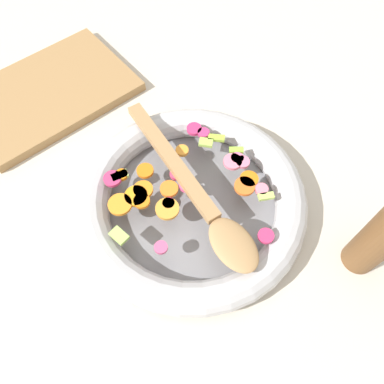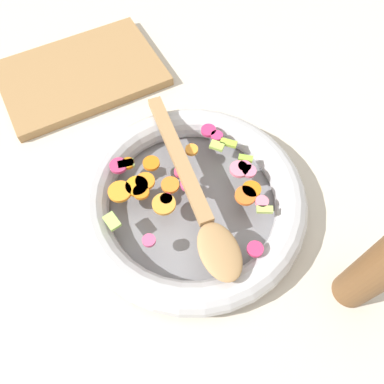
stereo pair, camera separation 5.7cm
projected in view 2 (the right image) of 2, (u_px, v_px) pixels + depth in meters
name	position (u px, v px, depth m)	size (l,w,h in m)	color
ground_plane	(192.00, 207.00, 0.61)	(4.00, 4.00, 0.00)	beige
skillet	(192.00, 201.00, 0.59)	(0.36, 0.36, 0.05)	slate
chopped_vegetables	(183.00, 181.00, 0.57)	(0.25, 0.25, 0.01)	orange
wooden_spoon	(197.00, 198.00, 0.55)	(0.08, 0.34, 0.01)	#A87F51
pepper_mill	(376.00, 271.00, 0.46)	(0.05, 0.05, 0.20)	brown
cutting_board	(81.00, 74.00, 0.75)	(0.31, 0.21, 0.02)	#9E7547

